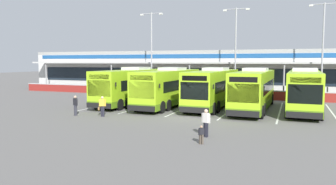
# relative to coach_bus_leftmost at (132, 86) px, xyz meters

# --- Properties ---
(ground_plane) EXTENTS (200.00, 200.00, 0.00)m
(ground_plane) POSITION_rel_coach_bus_leftmost_xyz_m (8.29, -6.04, -1.79)
(ground_plane) COLOR #605E5B
(terminal_building) EXTENTS (70.00, 13.00, 6.00)m
(terminal_building) POSITION_rel_coach_bus_leftmost_xyz_m (8.29, 20.87, 1.23)
(terminal_building) COLOR silver
(terminal_building) RESTS_ON ground
(red_barrier_wall) EXTENTS (60.00, 0.40, 1.10)m
(red_barrier_wall) POSITION_rel_coach_bus_leftmost_xyz_m (8.29, 8.46, -1.23)
(red_barrier_wall) COLOR maroon
(red_barrier_wall) RESTS_ON ground
(coach_bus_leftmost) EXTENTS (3.07, 12.20, 3.78)m
(coach_bus_leftmost) POSITION_rel_coach_bus_leftmost_xyz_m (0.00, 0.00, 0.00)
(coach_bus_leftmost) COLOR #9ED11E
(coach_bus_leftmost) RESTS_ON ground
(coach_bus_left_centre) EXTENTS (3.07, 12.20, 3.78)m
(coach_bus_left_centre) POSITION_rel_coach_bus_leftmost_xyz_m (4.18, -0.25, 0.00)
(coach_bus_left_centre) COLOR #9ED11E
(coach_bus_left_centre) RESTS_ON ground
(coach_bus_centre) EXTENTS (3.07, 12.20, 3.78)m
(coach_bus_centre) POSITION_rel_coach_bus_leftmost_xyz_m (8.45, 0.45, 0.00)
(coach_bus_centre) COLOR #9ED11E
(coach_bus_centre) RESTS_ON ground
(coach_bus_right_centre) EXTENTS (3.07, 12.20, 3.78)m
(coach_bus_right_centre) POSITION_rel_coach_bus_leftmost_xyz_m (12.30, -0.04, 0.00)
(coach_bus_right_centre) COLOR #9ED11E
(coach_bus_right_centre) RESTS_ON ground
(coach_bus_rightmost) EXTENTS (3.07, 12.20, 3.78)m
(coach_bus_rightmost) POSITION_rel_coach_bus_leftmost_xyz_m (16.52, 0.78, 0.00)
(coach_bus_rightmost) COLOR #9ED11E
(coach_bus_rightmost) RESTS_ON ground
(bay_stripe_far_west) EXTENTS (0.14, 13.00, 0.01)m
(bay_stripe_far_west) POSITION_rel_coach_bus_leftmost_xyz_m (-2.21, -0.04, -1.78)
(bay_stripe_far_west) COLOR silver
(bay_stripe_far_west) RESTS_ON ground
(bay_stripe_west) EXTENTS (0.14, 13.00, 0.01)m
(bay_stripe_west) POSITION_rel_coach_bus_leftmost_xyz_m (1.99, -0.04, -1.78)
(bay_stripe_west) COLOR silver
(bay_stripe_west) RESTS_ON ground
(bay_stripe_mid_west) EXTENTS (0.14, 13.00, 0.01)m
(bay_stripe_mid_west) POSITION_rel_coach_bus_leftmost_xyz_m (6.19, -0.04, -1.78)
(bay_stripe_mid_west) COLOR silver
(bay_stripe_mid_west) RESTS_ON ground
(bay_stripe_centre) EXTENTS (0.14, 13.00, 0.01)m
(bay_stripe_centre) POSITION_rel_coach_bus_leftmost_xyz_m (10.39, -0.04, -1.78)
(bay_stripe_centre) COLOR silver
(bay_stripe_centre) RESTS_ON ground
(bay_stripe_mid_east) EXTENTS (0.14, 13.00, 0.01)m
(bay_stripe_mid_east) POSITION_rel_coach_bus_leftmost_xyz_m (14.59, -0.04, -1.78)
(bay_stripe_mid_east) COLOR silver
(bay_stripe_mid_east) RESTS_ON ground
(bay_stripe_east) EXTENTS (0.14, 13.00, 0.01)m
(bay_stripe_east) POSITION_rel_coach_bus_leftmost_xyz_m (18.79, -0.04, -1.78)
(bay_stripe_east) COLOR silver
(bay_stripe_east) RESTS_ON ground
(pedestrian_with_handbag) EXTENTS (0.65, 0.43, 1.62)m
(pedestrian_with_handbag) POSITION_rel_coach_bus_leftmost_xyz_m (1.46, -8.06, -0.93)
(pedestrian_with_handbag) COLOR black
(pedestrian_with_handbag) RESTS_ON ground
(pedestrian_child) EXTENTS (0.29, 0.26, 1.00)m
(pedestrian_child) POSITION_rel_coach_bus_leftmost_xyz_m (11.14, -13.81, -1.24)
(pedestrian_child) COLOR #4C4238
(pedestrian_child) RESTS_ON ground
(pedestrian_near_bin) EXTENTS (0.54, 0.38, 1.62)m
(pedestrian_near_bin) POSITION_rel_coach_bus_leftmost_xyz_m (10.94, -12.03, -0.91)
(pedestrian_near_bin) COLOR black
(pedestrian_near_bin) RESTS_ON ground
(pedestrian_approaching_bus) EXTENTS (0.52, 0.40, 1.62)m
(pedestrian_approaching_bus) POSITION_rel_coach_bus_leftmost_xyz_m (-0.84, -8.41, -0.91)
(pedestrian_approaching_bus) COLOR #33333D
(pedestrian_approaching_bus) RESTS_ON ground
(lamp_post_west) EXTENTS (3.24, 0.28, 11.00)m
(lamp_post_west) POSITION_rel_coach_bus_leftmost_xyz_m (-2.71, 11.19, 4.50)
(lamp_post_west) COLOR #9E9EA3
(lamp_post_west) RESTS_ON ground
(lamp_post_centre) EXTENTS (3.24, 0.28, 11.00)m
(lamp_post_centre) POSITION_rel_coach_bus_leftmost_xyz_m (8.71, 11.38, 4.50)
(lamp_post_centre) COLOR #9E9EA3
(lamp_post_centre) RESTS_ON ground
(lamp_post_east) EXTENTS (3.24, 0.28, 11.00)m
(lamp_post_east) POSITION_rel_coach_bus_leftmost_xyz_m (18.62, 11.28, 4.50)
(lamp_post_east) COLOR #9E9EA3
(lamp_post_east) RESTS_ON ground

